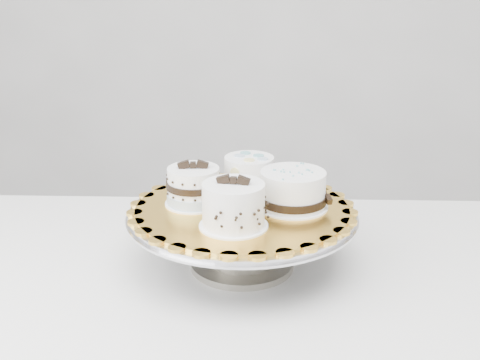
# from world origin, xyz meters

# --- Properties ---
(table) EXTENTS (1.23, 0.87, 0.75)m
(table) POSITION_xyz_m (-0.14, 0.25, 0.67)
(table) COLOR white
(table) RESTS_ON floor
(cake_stand) EXTENTS (0.41, 0.41, 0.11)m
(cake_stand) POSITION_xyz_m (-0.11, 0.31, 0.83)
(cake_stand) COLOR gray
(cake_stand) RESTS_ON table
(cake_board) EXTENTS (0.43, 0.43, 0.01)m
(cake_board) POSITION_xyz_m (-0.11, 0.31, 0.86)
(cake_board) COLOR gold
(cake_board) RESTS_ON cake_stand
(cake_swirl) EXTENTS (0.11, 0.11, 0.09)m
(cake_swirl) POSITION_xyz_m (-0.11, 0.22, 0.90)
(cake_swirl) COLOR white
(cake_swirl) RESTS_ON cake_board
(cake_banded) EXTENTS (0.11, 0.11, 0.08)m
(cake_banded) POSITION_xyz_m (-0.19, 0.31, 0.90)
(cake_banded) COLOR white
(cake_banded) RESTS_ON cake_board
(cake_dots) EXTENTS (0.11, 0.11, 0.07)m
(cake_dots) POSITION_xyz_m (-0.10, 0.38, 0.90)
(cake_dots) COLOR white
(cake_dots) RESTS_ON cake_board
(cake_ribbon) EXTENTS (0.15, 0.15, 0.07)m
(cake_ribbon) POSITION_xyz_m (-0.02, 0.32, 0.90)
(cake_ribbon) COLOR white
(cake_ribbon) RESTS_ON cake_board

